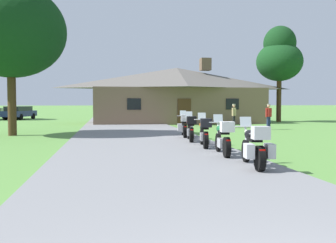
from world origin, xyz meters
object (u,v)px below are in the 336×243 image
object	(u,v)px
motorcycle_orange_third_in_row	(204,132)
bystander_red_shirt_near_lodge	(269,115)
bystander_tan_shirt_beside_signpost	(234,114)
motorcycle_white_farthest_in_row	(184,126)
tree_left_near	(10,18)
parked_navy_suv_far_left	(19,112)
motorcycle_red_fourth_in_row	(190,128)
motorcycle_black_nearest_to_camera	(255,147)
tree_right_of_lodge	(279,56)
motorcycle_green_second_in_row	(223,138)

from	to	relation	value
motorcycle_orange_third_in_row	bystander_red_shirt_near_lodge	bearing A→B (deg)	62.22
bystander_red_shirt_near_lodge	bystander_tan_shirt_beside_signpost	xyz separation A→B (m)	(-1.70, 1.98, 0.00)
motorcycle_white_farthest_in_row	tree_left_near	size ratio (longest dim) A/B	0.21
motorcycle_orange_third_in_row	parked_navy_suv_far_left	xyz separation A→B (m)	(-13.01, 27.86, 0.16)
motorcycle_red_fourth_in_row	bystander_tan_shirt_beside_signpost	xyz separation A→B (m)	(5.14, 8.89, 0.33)
motorcycle_white_farthest_in_row	bystander_tan_shirt_beside_signpost	bearing A→B (deg)	61.57
tree_left_near	motorcycle_red_fourth_in_row	bearing A→B (deg)	-29.30
motorcycle_red_fourth_in_row	bystander_red_shirt_near_lodge	distance (m)	9.72
tree_left_near	motorcycle_black_nearest_to_camera	bearing A→B (deg)	-53.36
motorcycle_black_nearest_to_camera	tree_right_of_lodge	distance (m)	26.71
motorcycle_black_nearest_to_camera	motorcycle_orange_third_in_row	world-z (taller)	same
motorcycle_green_second_in_row	parked_navy_suv_far_left	distance (m)	32.84
motorcycle_black_nearest_to_camera	tree_left_near	bearing A→B (deg)	134.16
tree_right_of_lodge	bystander_red_shirt_near_lodge	bearing A→B (deg)	-119.29
motorcycle_green_second_in_row	tree_left_near	distance (m)	14.07
bystander_red_shirt_near_lodge	motorcycle_orange_third_in_row	bearing A→B (deg)	-153.59
motorcycle_black_nearest_to_camera	bystander_tan_shirt_beside_signpost	distance (m)	16.66
motorcycle_black_nearest_to_camera	bystander_tan_shirt_beside_signpost	size ratio (longest dim) A/B	1.23
motorcycle_black_nearest_to_camera	bystander_red_shirt_near_lodge	bearing A→B (deg)	71.79
motorcycle_red_fourth_in_row	motorcycle_white_farthest_in_row	world-z (taller)	same
motorcycle_red_fourth_in_row	parked_navy_suv_far_left	bearing A→B (deg)	125.06
motorcycle_black_nearest_to_camera	parked_navy_suv_far_left	bearing A→B (deg)	119.45
motorcycle_red_fourth_in_row	tree_left_near	xyz separation A→B (m)	(-8.71, 4.89, 5.66)
motorcycle_black_nearest_to_camera	tree_right_of_lodge	size ratio (longest dim) A/B	0.24
motorcycle_black_nearest_to_camera	tree_left_near	world-z (taller)	tree_left_near
motorcycle_white_farthest_in_row	bystander_tan_shirt_beside_signpost	world-z (taller)	bystander_tan_shirt_beside_signpost
motorcycle_white_farthest_in_row	bystander_tan_shirt_beside_signpost	distance (m)	8.50
motorcycle_red_fourth_in_row	motorcycle_green_second_in_row	bearing A→B (deg)	-81.08
motorcycle_orange_third_in_row	motorcycle_red_fourth_in_row	size ratio (longest dim) A/B	1.00
motorcycle_green_second_in_row	tree_left_near	xyz separation A→B (m)	(-8.77, 9.44, 5.66)
bystander_tan_shirt_beside_signpost	motorcycle_green_second_in_row	bearing A→B (deg)	-167.72
bystander_tan_shirt_beside_signpost	tree_left_near	world-z (taller)	tree_left_near
motorcycle_green_second_in_row	bystander_tan_shirt_beside_signpost	size ratio (longest dim) A/B	1.24
parked_navy_suv_far_left	tree_right_of_lodge	bearing A→B (deg)	-6.36
motorcycle_green_second_in_row	motorcycle_black_nearest_to_camera	bearing A→B (deg)	-81.79
motorcycle_white_farthest_in_row	tree_right_of_lodge	size ratio (longest dim) A/B	0.24
motorcycle_black_nearest_to_camera	motorcycle_orange_third_in_row	xyz separation A→B (m)	(-0.11, 4.73, 0.01)
motorcycle_black_nearest_to_camera	bystander_red_shirt_near_lodge	distance (m)	15.44
tree_right_of_lodge	tree_left_near	world-z (taller)	tree_left_near
motorcycle_red_fourth_in_row	motorcycle_white_farthest_in_row	distance (m)	2.02
tree_right_of_lodge	motorcycle_orange_third_in_row	bearing A→B (deg)	-123.04
bystander_red_shirt_near_lodge	parked_navy_suv_far_left	distance (m)	27.23
motorcycle_white_farthest_in_row	motorcycle_orange_third_in_row	bearing A→B (deg)	-84.02
bystander_tan_shirt_beside_signpost	parked_navy_suv_far_left	xyz separation A→B (m)	(-18.12, 16.69, -0.17)
motorcycle_red_fourth_in_row	bystander_tan_shirt_beside_signpost	bearing A→B (deg)	68.11
bystander_tan_shirt_beside_signpost	motorcycle_orange_third_in_row	bearing A→B (deg)	-171.63
motorcycle_black_nearest_to_camera	motorcycle_red_fourth_in_row	bearing A→B (deg)	98.61
motorcycle_black_nearest_to_camera	motorcycle_red_fourth_in_row	size ratio (longest dim) A/B	1.00
motorcycle_orange_third_in_row	bystander_red_shirt_near_lodge	xyz separation A→B (m)	(6.81, 9.18, 0.33)
bystander_red_shirt_near_lodge	tree_right_of_lodge	distance (m)	11.87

